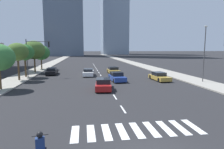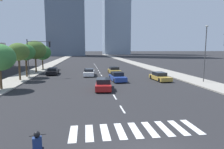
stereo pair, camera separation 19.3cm
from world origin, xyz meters
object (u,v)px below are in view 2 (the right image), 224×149
at_px(street_tree_third, 26,52).
at_px(sedan_black_0, 53,71).
at_px(sedan_red_4, 103,84).
at_px(street_tree_fourth, 35,50).
at_px(street_tree_second, 18,52).
at_px(street_tree_fifth, 42,53).
at_px(traffic_signal_far, 36,51).
at_px(sedan_gold_5, 114,70).
at_px(sedan_white_3, 89,72).
at_px(sedan_gold_1, 160,77).
at_px(sedan_blue_2, 118,77).
at_px(street_lamp_east, 205,50).

bearing_deg(street_tree_third, sedan_black_0, 42.37).
relative_size(sedan_black_0, sedan_red_4, 1.04).
bearing_deg(street_tree_fourth, sedan_red_4, -56.31).
xyz_separation_m(street_tree_second, street_tree_fourth, (0.00, 9.73, 0.24)).
bearing_deg(street_tree_fifth, traffic_signal_far, -82.22).
height_order(sedan_red_4, street_tree_second, street_tree_second).
bearing_deg(street_tree_fifth, sedan_gold_5, -30.80).
bearing_deg(street_tree_fourth, sedan_black_0, -38.22).
height_order(traffic_signal_far, street_tree_fourth, street_tree_fourth).
height_order(sedan_white_3, sedan_red_4, sedan_red_4).
height_order(street_tree_second, street_tree_fourth, street_tree_fourth).
bearing_deg(sedan_red_4, street_tree_fourth, 39.41).
bearing_deg(traffic_signal_far, street_tree_fifth, 97.78).
bearing_deg(sedan_gold_1, sedan_white_3, -125.61).
xyz_separation_m(sedan_black_0, street_tree_second, (-3.69, -6.82, 3.72)).
bearing_deg(street_tree_second, street_tree_fourth, 90.00).
height_order(sedan_blue_2, street_tree_second, street_tree_second).
bearing_deg(sedan_white_3, sedan_red_4, -169.90).
relative_size(sedan_black_0, street_tree_fifth, 0.88).
bearing_deg(sedan_black_0, sedan_gold_1, -119.23).
bearing_deg(sedan_white_3, street_lamp_east, -117.28).
xyz_separation_m(traffic_signal_far, street_tree_second, (-1.75, -3.16, -0.04)).
bearing_deg(sedan_gold_5, sedan_white_3, -65.11).
relative_size(sedan_blue_2, street_tree_second, 0.79).
xyz_separation_m(sedan_black_0, sedan_blue_2, (10.76, -9.13, 0.02)).
relative_size(traffic_signal_far, street_tree_second, 1.13).
bearing_deg(street_tree_second, sedan_white_3, 21.70).
height_order(sedan_white_3, sedan_gold_5, sedan_white_3).
distance_m(sedan_white_3, street_tree_fourth, 12.45).
distance_m(sedan_gold_1, street_tree_fourth, 24.59).
height_order(street_tree_second, street_tree_fifth, street_tree_second).
distance_m(sedan_black_0, street_tree_fourth, 6.14).
distance_m(sedan_black_0, sedan_gold_5, 11.64).
distance_m(traffic_signal_far, street_tree_third, 1.78).
bearing_deg(traffic_signal_far, sedan_blue_2, -23.33).
bearing_deg(street_tree_second, street_tree_fifth, 90.00).
distance_m(sedan_red_4, street_tree_fifth, 26.94).
distance_m(sedan_gold_1, sedan_gold_5, 10.92).
xyz_separation_m(street_lamp_east, street_tree_fifth, (-26.30, 21.29, -0.73)).
bearing_deg(sedan_blue_2, street_tree_fifth, -146.59).
bearing_deg(street_tree_fifth, street_tree_fourth, -90.00).
bearing_deg(street_tree_second, sedan_black_0, 61.59).
distance_m(sedan_blue_2, sedan_white_3, 7.62).
bearing_deg(sedan_gold_5, sedan_gold_1, 27.10).
relative_size(sedan_black_0, sedan_white_3, 0.99).
xyz_separation_m(sedan_white_3, street_tree_fourth, (-10.39, 5.59, 3.95)).
xyz_separation_m(sedan_gold_1, sedan_white_3, (-10.56, 6.66, 0.02)).
bearing_deg(street_tree_fifth, sedan_blue_2, -51.70).
xyz_separation_m(sedan_black_0, sedan_red_4, (8.13, -14.82, 0.02)).
relative_size(street_tree_third, street_tree_fifth, 0.99).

